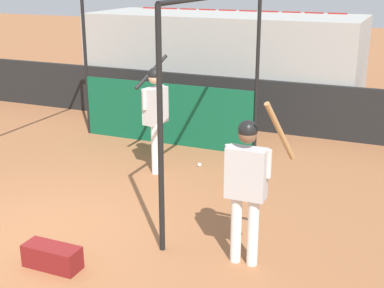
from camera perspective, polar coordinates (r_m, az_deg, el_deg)
name	(u,v)px	position (r m, az deg, el deg)	size (l,w,h in m)	color
ground_plane	(38,235)	(7.53, -16.11, -9.30)	(60.00, 60.00, 0.00)	#935B38
outfield_wall	(204,100)	(12.16, 1.28, 4.72)	(24.00, 0.12, 1.13)	black
bleacher_section	(224,64)	(13.19, 3.38, 8.56)	(6.50, 2.40, 2.41)	#9E9E99
batting_cage	(148,88)	(9.95, -4.71, 5.98)	(3.79, 4.03, 3.05)	black
player_batter	(155,109)	(9.12, -3.94, 3.71)	(0.55, 0.93, 1.96)	white
player_waiting	(247,179)	(6.18, 5.89, -3.75)	(0.79, 0.53, 2.07)	white
equipment_bag	(52,257)	(6.67, -14.68, -11.54)	(0.70, 0.28, 0.28)	maroon
baseball	(199,165)	(9.61, 0.80, -2.24)	(0.07, 0.07, 0.07)	white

